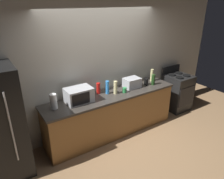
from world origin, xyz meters
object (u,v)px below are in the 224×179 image
bottle_vinegar (152,75)px  mug_green (125,90)px  bottle_hot_sauce (98,88)px  bottle_spray_cleaner (107,87)px  paper_towel_roll (54,102)px  bottle_wine (153,80)px  cordless_phone (146,82)px  stove_range (177,92)px  bottle_hand_soap (115,87)px  microwave (79,95)px  toaster_oven (132,83)px

bottle_vinegar → mug_green: (-0.91, -0.18, -0.09)m
bottle_hot_sauce → bottle_vinegar: size_ratio=0.79×
bottle_spray_cleaner → paper_towel_roll: bearing=-178.8°
paper_towel_roll → bottle_wine: paper_towel_roll is taller
cordless_phone → bottle_hot_sauce: size_ratio=0.68×
paper_towel_roll → bottle_spray_cleaner: (1.10, 0.02, -0.00)m
bottle_wine → bottle_vinegar: (0.14, 0.19, 0.02)m
stove_range → bottle_spray_cleaner: bottle_spray_cleaner is taller
paper_towel_roll → bottle_hand_soap: bearing=-3.0°
stove_range → bottle_hot_sauce: 2.28m
cordless_phone → mug_green: size_ratio=1.44×
microwave → stove_range: bearing=-1.0°
bottle_hand_soap → mug_green: (0.19, -0.05, -0.08)m
paper_towel_roll → bottle_hand_soap: paper_towel_roll is taller
stove_range → bottle_wine: size_ratio=4.61×
stove_range → microwave: (-2.69, 0.05, 0.57)m
paper_towel_roll → mug_green: (1.42, -0.12, -0.08)m
bottle_spray_cleaner → bottle_vinegar: size_ratio=0.96×
bottle_hand_soap → paper_towel_roll: bearing=177.0°
stove_range → cordless_phone: bearing=-179.9°
toaster_oven → cordless_phone: 0.36m
stove_range → mug_green: stove_range is taller
bottle_hand_soap → bottle_spray_cleaner: bearing=146.9°
bottle_hot_sauce → mug_green: bottle_hot_sauce is taller
cordless_phone → bottle_wine: (0.14, -0.07, 0.04)m
mug_green → bottle_spray_cleaner: bearing=156.0°
bottle_wine → bottle_hot_sauce: size_ratio=1.06×
stove_range → bottle_spray_cleaner: (-2.06, 0.07, 0.57)m
bottle_hand_soap → bottle_spray_cleaner: (-0.13, 0.09, 0.00)m
bottle_hand_soap → bottle_spray_cleaner: 0.16m
bottle_vinegar → toaster_oven: bearing=-175.3°
microwave → bottle_vinegar: (1.86, 0.06, 0.01)m
toaster_oven → paper_towel_roll: 1.71m
toaster_oven → bottle_wine: size_ratio=1.45×
stove_range → bottle_hand_soap: bearing=-179.6°
paper_towel_roll → mug_green: size_ratio=2.60×
toaster_oven → cordless_phone: (0.35, -0.06, -0.03)m
microwave → bottle_spray_cleaner: same height
toaster_oven → paper_towel_roll: size_ratio=1.26×
microwave → bottle_vinegar: size_ratio=1.71×
cordless_phone → mug_green: 0.65m
toaster_oven → cordless_phone: bearing=-10.0°
bottle_vinegar → stove_range: bearing=-7.7°
bottle_spray_cleaner → bottle_wine: bottle_spray_cleaner is taller
stove_range → toaster_oven: (-1.45, 0.06, 0.54)m
bottle_hot_sauce → cordless_phone: bearing=-9.4°
stove_range → cordless_phone: 1.21m
mug_green → bottle_vinegar: bearing=11.2°
bottle_hot_sauce → bottle_wine: bearing=-11.6°
bottle_hand_soap → bottle_hot_sauce: bottle_hand_soap is taller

